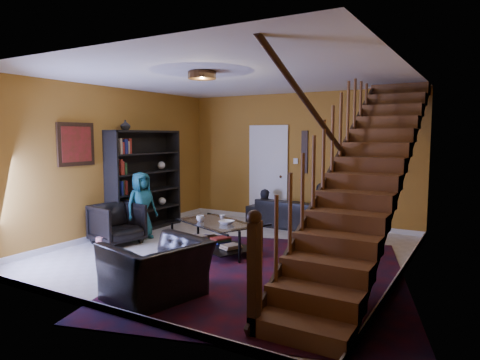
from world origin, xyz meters
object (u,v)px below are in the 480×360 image
object	(u,v)px
bookshelf	(145,182)
armchair_right	(157,271)
coffee_table	(217,235)
sofa	(296,214)
armchair_left	(117,224)

from	to	relation	value
bookshelf	armchair_right	xyz separation A→B (m)	(2.70, -2.75, -0.62)
armchair_right	coffee_table	size ratio (longest dim) A/B	0.70
armchair_right	coffee_table	xyz separation A→B (m)	(-0.50, 2.02, -0.05)
sofa	armchair_left	distance (m)	3.57
armchair_left	coffee_table	bearing A→B (deg)	-66.32
armchair_right	coffee_table	bearing A→B (deg)	-152.82
sofa	armchair_right	world-z (taller)	armchair_right
bookshelf	coffee_table	distance (m)	2.41
sofa	armchair_right	xyz separation A→B (m)	(0.15, -4.45, 0.06)
armchair_left	coffee_table	distance (m)	1.89
armchair_left	coffee_table	size ratio (longest dim) A/B	0.51
bookshelf	armchair_left	distance (m)	1.32
bookshelf	sofa	xyz separation A→B (m)	(2.55, 1.70, -0.67)
sofa	armchair_right	bearing A→B (deg)	96.13
bookshelf	armchair_right	distance (m)	3.91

